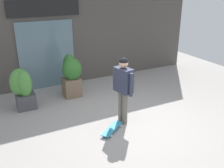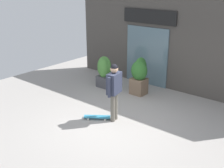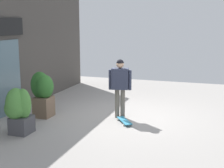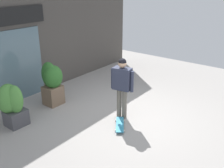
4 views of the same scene
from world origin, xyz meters
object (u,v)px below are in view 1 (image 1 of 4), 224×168
Objects in this scene: skateboarder at (123,84)px; planter_box_right at (22,87)px; skateboard at (112,129)px; planter_box_left at (71,74)px.

skateboarder reaches higher than planter_box_right.
planter_box_right reaches higher than skateboard.
skateboarder is 1.11m from skateboard.
planter_box_left is at bearing -84.74° from skateboarder.
planter_box_right is (-1.65, 2.24, 0.58)m from skateboard.
skateboarder is at bearing 175.27° from skateboard.
skateboarder is 2.26m from planter_box_left.
planter_box_left is at bearing 7.00° from planter_box_right.
skateboarder is at bearing -43.38° from planter_box_right.
skateboard is 0.64× the size of planter_box_right.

